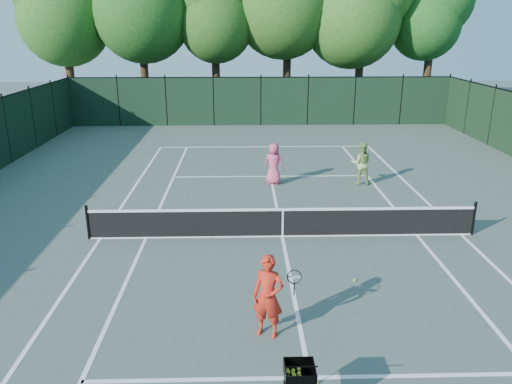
{
  "coord_description": "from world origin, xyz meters",
  "views": [
    {
      "loc": [
        -1.18,
        -13.88,
        6.05
      ],
      "look_at": [
        -0.77,
        1.0,
        1.1
      ],
      "focal_mm": 35.0,
      "sensor_mm": 36.0,
      "label": 1
    }
  ],
  "objects_px": {
    "player_pink": "(274,164)",
    "player_green": "(361,163)",
    "ball_hopper": "(300,374)",
    "loose_ball_midcourt": "(355,280)",
    "coach": "(268,296)",
    "loose_ball_near_cart": "(317,383)"
  },
  "relations": [
    {
      "from": "player_pink",
      "to": "ball_hopper",
      "type": "xyz_separation_m",
      "value": [
        -0.37,
        -12.67,
        -0.04
      ]
    },
    {
      "from": "player_green",
      "to": "loose_ball_midcourt",
      "type": "height_order",
      "value": "player_green"
    },
    {
      "from": "player_pink",
      "to": "ball_hopper",
      "type": "relative_size",
      "value": 1.77
    },
    {
      "from": "ball_hopper",
      "to": "loose_ball_midcourt",
      "type": "height_order",
      "value": "ball_hopper"
    },
    {
      "from": "player_pink",
      "to": "loose_ball_near_cart",
      "type": "bearing_deg",
      "value": 111.46
    },
    {
      "from": "player_green",
      "to": "coach",
      "type": "bearing_deg",
      "value": 73.95
    },
    {
      "from": "player_pink",
      "to": "loose_ball_near_cart",
      "type": "height_order",
      "value": "player_pink"
    },
    {
      "from": "coach",
      "to": "player_green",
      "type": "bearing_deg",
      "value": 87.19
    },
    {
      "from": "player_green",
      "to": "ball_hopper",
      "type": "height_order",
      "value": "player_green"
    },
    {
      "from": "ball_hopper",
      "to": "loose_ball_near_cart",
      "type": "bearing_deg",
      "value": 70.07
    },
    {
      "from": "coach",
      "to": "player_pink",
      "type": "xyz_separation_m",
      "value": [
        0.76,
        10.41,
        -0.06
      ]
    },
    {
      "from": "loose_ball_near_cart",
      "to": "loose_ball_midcourt",
      "type": "bearing_deg",
      "value": 68.28
    },
    {
      "from": "loose_ball_near_cart",
      "to": "loose_ball_midcourt",
      "type": "height_order",
      "value": "same"
    },
    {
      "from": "ball_hopper",
      "to": "loose_ball_midcourt",
      "type": "distance_m",
      "value": 4.89
    },
    {
      "from": "player_pink",
      "to": "player_green",
      "type": "relative_size",
      "value": 0.98
    },
    {
      "from": "player_pink",
      "to": "loose_ball_near_cart",
      "type": "xyz_separation_m",
      "value": [
        0.04,
        -11.96,
        -0.8
      ]
    },
    {
      "from": "coach",
      "to": "loose_ball_midcourt",
      "type": "relative_size",
      "value": 26.05
    },
    {
      "from": "coach",
      "to": "player_pink",
      "type": "height_order",
      "value": "coach"
    },
    {
      "from": "coach",
      "to": "player_pink",
      "type": "distance_m",
      "value": 10.44
    },
    {
      "from": "player_green",
      "to": "loose_ball_near_cart",
      "type": "distance_m",
      "value": 12.37
    },
    {
      "from": "loose_ball_near_cart",
      "to": "player_pink",
      "type": "bearing_deg",
      "value": 90.17
    },
    {
      "from": "player_pink",
      "to": "player_green",
      "type": "distance_m",
      "value": 3.49
    }
  ]
}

